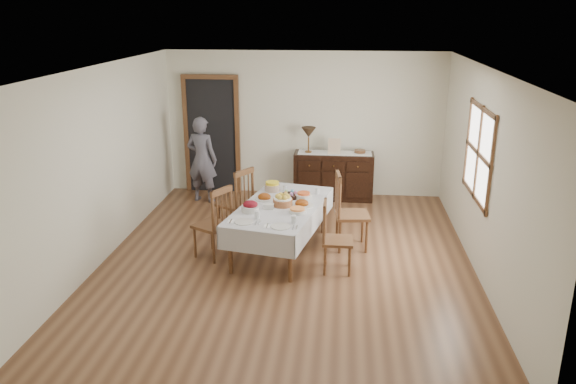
# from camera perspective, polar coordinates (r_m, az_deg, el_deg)

# --- Properties ---
(ground) EXTENTS (6.00, 6.00, 0.00)m
(ground) POSITION_cam_1_polar(r_m,az_deg,el_deg) (7.78, -0.08, -6.89)
(ground) COLOR brown
(room_shell) EXTENTS (5.02, 6.02, 2.65)m
(room_shell) POSITION_cam_1_polar(r_m,az_deg,el_deg) (7.67, -0.84, 5.70)
(room_shell) COLOR silver
(room_shell) RESTS_ON ground
(dining_table) EXTENTS (1.42, 2.19, 0.70)m
(dining_table) POSITION_cam_1_polar(r_m,az_deg,el_deg) (7.82, -0.76, -1.93)
(dining_table) COLOR #B9B9BD
(dining_table) RESTS_ON ground
(chair_left_near) EXTENTS (0.58, 0.58, 1.03)m
(chair_left_near) POSITION_cam_1_polar(r_m,az_deg,el_deg) (7.73, -7.44, -3.03)
(chair_left_near) COLOR brown
(chair_left_near) RESTS_ON ground
(chair_left_far) EXTENTS (0.60, 0.60, 1.05)m
(chair_left_far) POSITION_cam_1_polar(r_m,az_deg,el_deg) (8.49, -5.14, -0.93)
(chair_left_far) COLOR brown
(chair_left_far) RESTS_ON ground
(chair_right_near) EXTENTS (0.39, 0.39, 0.95)m
(chair_right_near) POSITION_cam_1_polar(r_m,az_deg,el_deg) (7.32, 4.71, -4.53)
(chair_right_near) COLOR brown
(chair_right_near) RESTS_ON ground
(chair_right_far) EXTENTS (0.52, 0.52, 1.12)m
(chair_right_far) POSITION_cam_1_polar(r_m,az_deg,el_deg) (8.00, 6.13, -1.90)
(chair_right_far) COLOR brown
(chair_right_far) RESTS_ON ground
(sideboard) EXTENTS (1.41, 0.52, 0.85)m
(sideboard) POSITION_cam_1_polar(r_m,az_deg,el_deg) (10.15, 4.64, 1.66)
(sideboard) COLOR black
(sideboard) RESTS_ON ground
(person) EXTENTS (0.57, 0.43, 1.63)m
(person) POSITION_cam_1_polar(r_m,az_deg,el_deg) (9.99, -8.75, 3.56)
(person) COLOR #575563
(person) RESTS_ON ground
(bread_basket) EXTENTS (0.27, 0.27, 0.17)m
(bread_basket) POSITION_cam_1_polar(r_m,az_deg,el_deg) (7.74, -0.54, -0.88)
(bread_basket) COLOR brown
(bread_basket) RESTS_ON dining_table
(egg_basket) EXTENTS (0.28, 0.28, 0.10)m
(egg_basket) POSITION_cam_1_polar(r_m,az_deg,el_deg) (8.09, 0.22, -0.34)
(egg_basket) COLOR black
(egg_basket) RESTS_ON dining_table
(ham_platter_a) EXTENTS (0.27, 0.27, 0.11)m
(ham_platter_a) POSITION_cam_1_polar(r_m,az_deg,el_deg) (8.01, -2.42, -0.55)
(ham_platter_a) COLOR silver
(ham_platter_a) RESTS_ON dining_table
(ham_platter_b) EXTENTS (0.33, 0.33, 0.11)m
(ham_platter_b) POSITION_cam_1_polar(r_m,az_deg,el_deg) (7.75, 1.41, -1.21)
(ham_platter_b) COLOR silver
(ham_platter_b) RESTS_ON dining_table
(beet_bowl) EXTENTS (0.24, 0.24, 0.15)m
(beet_bowl) POSITION_cam_1_polar(r_m,az_deg,el_deg) (7.54, -3.84, -1.52)
(beet_bowl) COLOR silver
(beet_bowl) RESTS_ON dining_table
(carrot_bowl) EXTENTS (0.24, 0.24, 0.09)m
(carrot_bowl) POSITION_cam_1_polar(r_m,az_deg,el_deg) (8.04, 1.61, -0.38)
(carrot_bowl) COLOR silver
(carrot_bowl) RESTS_ON dining_table
(pineapple_bowl) EXTENTS (0.23, 0.23, 0.14)m
(pineapple_bowl) POSITION_cam_1_polar(r_m,az_deg,el_deg) (8.38, -1.61, 0.56)
(pineapple_bowl) COLOR tan
(pineapple_bowl) RESTS_ON dining_table
(casserole_dish) EXTENTS (0.23, 0.23, 0.07)m
(casserole_dish) POSITION_cam_1_polar(r_m,az_deg,el_deg) (7.48, 0.96, -1.89)
(casserole_dish) COLOR silver
(casserole_dish) RESTS_ON dining_table
(butter_dish) EXTENTS (0.16, 0.12, 0.07)m
(butter_dish) POSITION_cam_1_polar(r_m,az_deg,el_deg) (7.63, -1.98, -1.48)
(butter_dish) COLOR silver
(butter_dish) RESTS_ON dining_table
(setting_left) EXTENTS (0.44, 0.31, 0.10)m
(setting_left) POSITION_cam_1_polar(r_m,az_deg,el_deg) (7.22, -4.09, -2.80)
(setting_left) COLOR silver
(setting_left) RESTS_ON dining_table
(setting_right) EXTENTS (0.44, 0.31, 0.10)m
(setting_right) POSITION_cam_1_polar(r_m,az_deg,el_deg) (7.05, -0.34, -3.27)
(setting_right) COLOR silver
(setting_right) RESTS_ON dining_table
(glass_far_a) EXTENTS (0.06, 0.06, 0.09)m
(glass_far_a) POSITION_cam_1_polar(r_m,az_deg,el_deg) (8.36, -0.31, 0.39)
(glass_far_a) COLOR silver
(glass_far_a) RESTS_ON dining_table
(glass_far_b) EXTENTS (0.06, 0.06, 0.09)m
(glass_far_b) POSITION_cam_1_polar(r_m,az_deg,el_deg) (8.26, 2.99, 0.12)
(glass_far_b) COLOR silver
(glass_far_b) RESTS_ON dining_table
(runner) EXTENTS (1.30, 0.35, 0.01)m
(runner) POSITION_cam_1_polar(r_m,az_deg,el_deg) (10.04, 4.77, 4.00)
(runner) COLOR white
(runner) RESTS_ON sideboard
(table_lamp) EXTENTS (0.26, 0.26, 0.46)m
(table_lamp) POSITION_cam_1_polar(r_m,az_deg,el_deg) (9.95, 2.11, 6.00)
(table_lamp) COLOR brown
(table_lamp) RESTS_ON sideboard
(picture_frame) EXTENTS (0.22, 0.08, 0.28)m
(picture_frame) POSITION_cam_1_polar(r_m,az_deg,el_deg) (9.93, 4.72, 4.65)
(picture_frame) COLOR #CBB090
(picture_frame) RESTS_ON sideboard
(deco_bowl) EXTENTS (0.20, 0.20, 0.06)m
(deco_bowl) POSITION_cam_1_polar(r_m,az_deg,el_deg) (10.07, 7.31, 4.10)
(deco_bowl) COLOR brown
(deco_bowl) RESTS_ON sideboard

